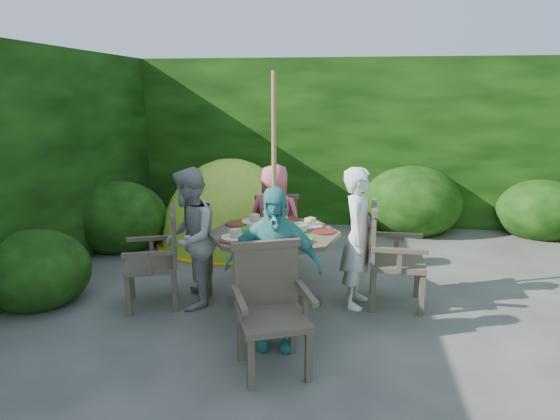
# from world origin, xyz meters

# --- Properties ---
(ground) EXTENTS (60.00, 60.00, 0.00)m
(ground) POSITION_xyz_m (0.00, 0.00, 0.00)
(ground) COLOR #47453F
(ground) RESTS_ON ground
(hedge_enclosure) EXTENTS (9.00, 9.00, 2.50)m
(hedge_enclosure) POSITION_xyz_m (0.00, 1.33, 1.25)
(hedge_enclosure) COLOR black
(hedge_enclosure) RESTS_ON ground
(patio_table) EXTENTS (1.43, 1.43, 0.88)m
(patio_table) POSITION_xyz_m (-1.01, 0.45, 0.62)
(patio_table) COLOR #43392C
(patio_table) RESTS_ON ground
(parasol_pole) EXTENTS (0.05, 0.05, 2.20)m
(parasol_pole) POSITION_xyz_m (-1.02, 0.44, 1.10)
(parasol_pole) COLOR olive
(parasol_pole) RESTS_ON ground
(garden_chair_right) EXTENTS (0.53, 0.58, 0.95)m
(garden_chair_right) POSITION_xyz_m (0.07, 0.62, 0.51)
(garden_chair_right) COLOR #43392C
(garden_chair_right) RESTS_ON ground
(garden_chair_left) EXTENTS (0.63, 0.67, 0.90)m
(garden_chair_left) POSITION_xyz_m (-2.11, 0.30, 0.48)
(garden_chair_left) COLOR #43392C
(garden_chair_left) RESTS_ON ground
(garden_chair_back) EXTENTS (0.61, 0.56, 0.85)m
(garden_chair_back) POSITION_xyz_m (-1.17, 1.54, 0.45)
(garden_chair_back) COLOR #43392C
(garden_chair_back) RESTS_ON ground
(garden_chair_front) EXTENTS (0.68, 0.64, 0.90)m
(garden_chair_front) POSITION_xyz_m (-0.88, -0.65, 0.48)
(garden_chair_front) COLOR #43392C
(garden_chair_front) RESTS_ON ground
(child_right) EXTENTS (0.40, 0.54, 1.35)m
(child_right) POSITION_xyz_m (-0.22, 0.56, 0.67)
(child_right) COLOR white
(child_right) RESTS_ON ground
(child_left) EXTENTS (0.60, 0.72, 1.34)m
(child_left) POSITION_xyz_m (-1.81, 0.33, 0.67)
(child_left) COLOR #9E9D99
(child_left) RESTS_ON ground
(child_back) EXTENTS (0.66, 0.47, 1.26)m
(child_back) POSITION_xyz_m (-1.13, 1.24, 0.63)
(child_back) COLOR #E85F74
(child_back) RESTS_ON ground
(child_front) EXTENTS (0.79, 0.36, 1.33)m
(child_front) POSITION_xyz_m (-0.90, -0.35, 0.66)
(child_front) COLOR #48A8A6
(child_front) RESTS_ON ground
(dome_tent) EXTENTS (2.38, 2.38, 2.30)m
(dome_tent) POSITION_xyz_m (-1.90, 2.39, 0.00)
(dome_tent) COLOR #93D128
(dome_tent) RESTS_ON ground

